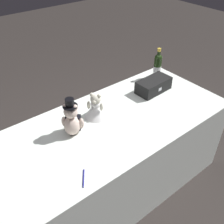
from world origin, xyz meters
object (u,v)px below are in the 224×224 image
at_px(teddy_bear_bride, 97,106).
at_px(gift_case_black, 153,85).
at_px(teddy_bear_groom, 72,120).
at_px(champagne_bottle, 157,66).
at_px(signing_pen, 84,178).

bearing_deg(teddy_bear_bride, gift_case_black, -2.32).
distance_m(teddy_bear_groom, champagne_bottle, 1.12).
xyz_separation_m(teddy_bear_groom, champagne_bottle, (1.10, 0.20, 0.01)).
xyz_separation_m(teddy_bear_bride, gift_case_black, (0.62, -0.03, -0.03)).
bearing_deg(teddy_bear_groom, gift_case_black, 2.73).
xyz_separation_m(champagne_bottle, signing_pen, (-1.27, -0.60, -0.13)).
height_order(teddy_bear_groom, champagne_bottle, same).
height_order(teddy_bear_groom, teddy_bear_bride, teddy_bear_groom).
relative_size(teddy_bear_bride, champagne_bottle, 0.76).
relative_size(champagne_bottle, gift_case_black, 0.92).
xyz_separation_m(teddy_bear_bride, signing_pen, (-0.44, -0.47, -0.08)).
height_order(teddy_bear_bride, signing_pen, teddy_bear_bride).
bearing_deg(champagne_bottle, teddy_bear_bride, -170.93).
bearing_deg(champagne_bottle, gift_case_black, -142.88).
height_order(teddy_bear_groom, gift_case_black, teddy_bear_groom).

